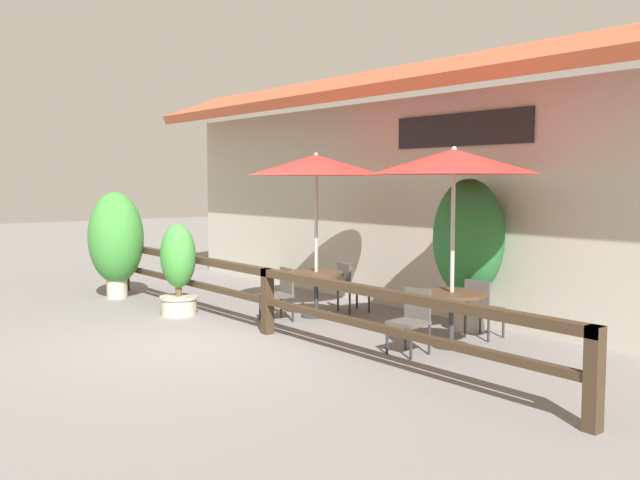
# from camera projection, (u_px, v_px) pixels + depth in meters

# --- Properties ---
(ground_plane) EXTENTS (60.00, 60.00, 0.00)m
(ground_plane) POSITION_uv_depth(u_px,v_px,m) (203.00, 344.00, 9.66)
(ground_plane) COLOR slate
(building_facade) EXTENTS (14.28, 1.49, 4.23)m
(building_facade) POSITION_uv_depth(u_px,v_px,m) (417.00, 183.00, 12.00)
(building_facade) COLOR #BCB7A8
(building_facade) RESTS_ON ground
(patio_railing) EXTENTS (10.40, 0.14, 0.95)m
(patio_railing) POSITION_uv_depth(u_px,v_px,m) (267.00, 286.00, 10.25)
(patio_railing) COLOR #3D2D1E
(patio_railing) RESTS_ON ground
(patio_umbrella_near) EXTENTS (2.22, 2.22, 2.66)m
(patio_umbrella_near) POSITION_uv_depth(u_px,v_px,m) (316.00, 165.00, 11.42)
(patio_umbrella_near) COLOR #B7B2A8
(patio_umbrella_near) RESTS_ON ground
(dining_table_near) EXTENTS (0.91, 0.91, 0.74)m
(dining_table_near) POSITION_uv_depth(u_px,v_px,m) (316.00, 281.00, 11.57)
(dining_table_near) COLOR #4C3826
(dining_table_near) RESTS_ON ground
(chair_near_streetside) EXTENTS (0.46, 0.46, 0.83)m
(chair_near_streetside) POSITION_uv_depth(u_px,v_px,m) (280.00, 292.00, 11.22)
(chair_near_streetside) COLOR #514C47
(chair_near_streetside) RESTS_ON ground
(chair_near_wallside) EXTENTS (0.48, 0.48, 0.83)m
(chair_near_wallside) POSITION_uv_depth(u_px,v_px,m) (350.00, 285.00, 11.95)
(chair_near_wallside) COLOR #514C47
(chair_near_wallside) RESTS_ON ground
(patio_umbrella_middle) EXTENTS (2.22, 2.22, 2.66)m
(patio_umbrella_middle) POSITION_uv_depth(u_px,v_px,m) (454.00, 162.00, 9.31)
(patio_umbrella_middle) COLOR #B7B2A8
(patio_umbrella_middle) RESTS_ON ground
(dining_table_middle) EXTENTS (0.91, 0.91, 0.74)m
(dining_table_middle) POSITION_uv_depth(u_px,v_px,m) (452.00, 303.00, 9.46)
(dining_table_middle) COLOR #4C3826
(dining_table_middle) RESTS_ON ground
(chair_middle_streetside) EXTENTS (0.47, 0.47, 0.83)m
(chair_middle_streetside) POSITION_uv_depth(u_px,v_px,m) (412.00, 318.00, 9.08)
(chair_middle_streetside) COLOR #514C47
(chair_middle_streetside) RESTS_ON ground
(chair_middle_wallside) EXTENTS (0.46, 0.46, 0.83)m
(chair_middle_wallside) POSITION_uv_depth(u_px,v_px,m) (482.00, 306.00, 9.96)
(chair_middle_wallside) COLOR #514C47
(chair_middle_wallside) RESTS_ON ground
(potted_plant_corner_fern) EXTENTS (1.11, 1.00, 2.00)m
(potted_plant_corner_fern) POSITION_uv_depth(u_px,v_px,m) (116.00, 239.00, 13.31)
(potted_plant_corner_fern) COLOR #B7AD99
(potted_plant_corner_fern) RESTS_ON ground
(potted_plant_broad_leaf) EXTENTS (0.63, 0.63, 1.51)m
(potted_plant_broad_leaf) POSITION_uv_depth(u_px,v_px,m) (178.00, 268.00, 11.67)
(potted_plant_broad_leaf) COLOR #B7AD99
(potted_plant_broad_leaf) RESTS_ON ground
(potted_plant_entrance_palm) EXTENTS (1.09, 0.98, 2.24)m
(potted_plant_entrance_palm) POSITION_uv_depth(u_px,v_px,m) (468.00, 242.00, 10.49)
(potted_plant_entrance_palm) COLOR #B7AD99
(potted_plant_entrance_palm) RESTS_ON ground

